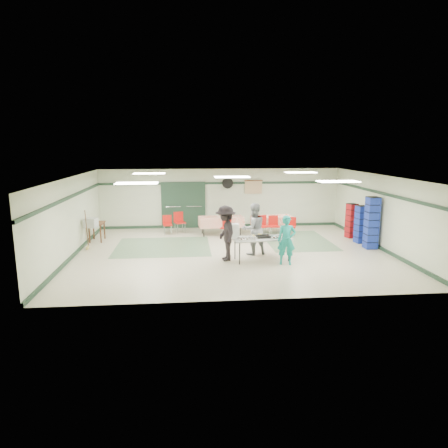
{
  "coord_description": "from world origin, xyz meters",
  "views": [
    {
      "loc": [
        -1.56,
        -13.71,
        3.77
      ],
      "look_at": [
        -0.31,
        -0.3,
        1.09
      ],
      "focal_mm": 32.0,
      "sensor_mm": 36.0,
      "label": 1
    }
  ],
  "objects": [
    {
      "name": "green_patch_b",
      "position": [
        2.8,
        1.5,
        0.0
      ],
      "size": [
        2.5,
        3.5,
        0.01
      ],
      "primitive_type": "cube",
      "color": "slate",
      "rests_on": "floor"
    },
    {
      "name": "door_frame",
      "position": [
        -1.73,
        4.42,
        1.05
      ],
      "size": [
        2.0,
        0.03,
        2.15
      ],
      "primitive_type": "cube",
      "color": "#1D3525",
      "rests_on": "floor"
    },
    {
      "name": "sheet_tray_left",
      "position": [
        0.33,
        -1.28,
        0.77
      ],
      "size": [
        0.58,
        0.46,
        0.02
      ],
      "primitive_type": "cube",
      "rotation": [
        0.0,
        0.0,
        0.12
      ],
      "color": "silver",
      "rests_on": "serving_table"
    },
    {
      "name": "chair_b",
      "position": [
        1.58,
        2.33,
        0.54
      ],
      "size": [
        0.53,
        0.53,
        0.88
      ],
      "rotation": [
        0.0,
        0.0,
        0.38
      ],
      "color": "red",
      "rests_on": "floor"
    },
    {
      "name": "wall_left",
      "position": [
        -5.5,
        0.0,
        1.35
      ],
      "size": [
        0.0,
        9.0,
        9.0
      ],
      "primitive_type": "plane",
      "rotation": [
        1.57,
        0.0,
        1.57
      ],
      "color": "#B8BFA3",
      "rests_on": "floor"
    },
    {
      "name": "dining_table_b",
      "position": [
        -0.13,
        2.9,
        0.57
      ],
      "size": [
        1.92,
        0.95,
        0.77
      ],
      "rotation": [
        0.0,
        0.0,
        0.07
      ],
      "color": "red",
      "rests_on": "floor"
    },
    {
      "name": "chair_d",
      "position": [
        0.03,
        2.32,
        0.5
      ],
      "size": [
        0.5,
        0.5,
        0.82
      ],
      "rotation": [
        0.0,
        0.0,
        -0.4
      ],
      "color": "red",
      "rests_on": "floor"
    },
    {
      "name": "crate_stack_blue_a",
      "position": [
        5.15,
        0.91,
        0.73
      ],
      "size": [
        0.43,
        0.43,
        1.47
      ],
      "primitive_type": "cube",
      "rotation": [
        0.0,
        0.0,
        0.14
      ],
      "color": "#1A319E",
      "rests_on": "floor"
    },
    {
      "name": "chair_loose_a",
      "position": [
        -1.92,
        3.38,
        0.56
      ],
      "size": [
        0.55,
        0.55,
        0.91
      ],
      "rotation": [
        0.0,
        0.0,
        0.35
      ],
      "color": "red",
      "rests_on": "floor"
    },
    {
      "name": "printer_table",
      "position": [
        -5.15,
        2.18,
        0.63
      ],
      "size": [
        0.55,
        0.84,
        0.74
      ],
      "rotation": [
        0.0,
        0.0,
        -0.02
      ],
      "color": "brown",
      "rests_on": "floor"
    },
    {
      "name": "double_door_right",
      "position": [
        -1.25,
        4.44,
        1.05
      ],
      "size": [
        0.9,
        0.06,
        2.1
      ],
      "primitive_type": "cube",
      "color": "gray",
      "rests_on": "floor"
    },
    {
      "name": "baking_pan",
      "position": [
        0.92,
        -1.07,
        0.8
      ],
      "size": [
        0.47,
        0.33,
        0.08
      ],
      "primitive_type": "cube",
      "rotation": [
        0.0,
        0.0,
        0.12
      ],
      "color": "black",
      "rests_on": "serving_table"
    },
    {
      "name": "trim_right",
      "position": [
        5.47,
        0.0,
        2.05
      ],
      "size": [
        0.06,
        9.0,
        0.1
      ],
      "primitive_type": "cube",
      "rotation": [
        0.0,
        0.0,
        1.57
      ],
      "color": "#1D3525",
      "rests_on": "wall_back"
    },
    {
      "name": "sheet_tray_right",
      "position": [
        1.39,
        -1.14,
        0.77
      ],
      "size": [
        0.61,
        0.49,
        0.02
      ],
      "primitive_type": "cube",
      "rotation": [
        0.0,
        0.0,
        0.12
      ],
      "color": "silver",
      "rests_on": "serving_table"
    },
    {
      "name": "double_door_left",
      "position": [
        -2.2,
        4.44,
        1.05
      ],
      "size": [
        0.9,
        0.06,
        2.1
      ],
      "primitive_type": "cube",
      "color": "gray",
      "rests_on": "floor"
    },
    {
      "name": "crate_stack_red",
      "position": [
        5.15,
        1.82,
        0.71
      ],
      "size": [
        0.44,
        0.44,
        1.42
      ],
      "primitive_type": "cube",
      "rotation": [
        0.0,
        0.0,
        0.24
      ],
      "color": "maroon",
      "rests_on": "floor"
    },
    {
      "name": "wall_back",
      "position": [
        0.0,
        4.5,
        1.35
      ],
      "size": [
        11.0,
        0.0,
        11.0
      ],
      "primitive_type": "plane",
      "rotation": [
        1.57,
        0.0,
        0.0
      ],
      "color": "#B8BFA3",
      "rests_on": "floor"
    },
    {
      "name": "wall_front",
      "position": [
        0.0,
        -4.5,
        1.35
      ],
      "size": [
        11.0,
        0.0,
        11.0
      ],
      "primitive_type": "plane",
      "rotation": [
        -1.57,
        0.0,
        0.0
      ],
      "color": "#B8BFA3",
      "rests_on": "floor"
    },
    {
      "name": "broom",
      "position": [
        -5.23,
        0.93,
        0.75
      ],
      "size": [
        0.05,
        0.23,
        1.43
      ],
      "primitive_type": "cylinder",
      "rotation": [
        0.14,
        0.0,
        0.1
      ],
      "color": "brown",
      "rests_on": "floor"
    },
    {
      "name": "floor",
      "position": [
        0.0,
        0.0,
        0.0
      ],
      "size": [
        11.0,
        11.0,
        0.0
      ],
      "primitive_type": "plane",
      "color": "beige",
      "rests_on": "ground"
    },
    {
      "name": "dining_table_a",
      "position": [
        2.07,
        2.9,
        0.57
      ],
      "size": [
        1.77,
        0.96,
        0.77
      ],
      "rotation": [
        0.0,
        0.0,
        0.13
      ],
      "color": "red",
      "rests_on": "floor"
    },
    {
      "name": "scroll_banner",
      "position": [
        1.5,
        4.44,
        1.85
      ],
      "size": [
        0.8,
        0.02,
        0.6
      ],
      "primitive_type": "cube",
      "color": "tan",
      "rests_on": "wall_back"
    },
    {
      "name": "chair_a",
      "position": [
        2.02,
        2.33,
        0.53
      ],
      "size": [
        0.42,
        0.42,
        0.87
      ],
      "rotation": [
        0.0,
        0.0,
        0.04
      ],
      "color": "red",
      "rests_on": "floor"
    },
    {
      "name": "green_patch_a",
      "position": [
        -2.5,
        1.0,
        0.0
      ],
      "size": [
        3.5,
        3.0,
        0.01
      ],
      "primitive_type": "cube",
      "color": "slate",
      "rests_on": "floor"
    },
    {
      "name": "trim_left",
      "position": [
        -5.47,
        0.0,
        2.05
      ],
      "size": [
        0.06,
        9.0,
        0.1
      ],
      "primitive_type": "cube",
      "rotation": [
        0.0,
        0.0,
        1.57
      ],
      "color": "#1D3525",
      "rests_on": "wall_back"
    },
    {
      "name": "baseboard_back",
      "position": [
        0.0,
        4.47,
        0.06
      ],
      "size": [
        11.0,
        0.06,
        0.12
      ],
      "primitive_type": "cube",
      "color": "#1D3525",
      "rests_on": "floor"
    },
    {
      "name": "volunteer_dark",
      "position": [
        -0.32,
        -0.98,
        0.91
      ],
      "size": [
        0.82,
        1.26,
        1.83
      ],
      "primitive_type": "imported",
      "rotation": [
        0.0,
        0.0,
        -1.45
      ],
      "color": "black",
      "rests_on": "floor"
    },
    {
      "name": "wall_right",
      "position": [
        5.5,
        0.0,
        1.35
      ],
      "size": [
        0.0,
        9.0,
        9.0
      ],
      "primitive_type": "plane",
      "rotation": [
        1.57,
        0.0,
        -1.57
      ],
      "color": "#B8BFA3",
      "rests_on": "floor"
    },
    {
      "name": "trim_back",
      "position": [
        0.0,
        4.47,
        2.05
      ],
      "size": [
        11.0,
        0.06,
        0.1
      ],
      "primitive_type": "cube",
      "color": "#1D3525",
      "rests_on": "wall_back"
    },
    {
      "name": "crate_stack_blue_b",
      "position": [
        5.15,
        0.03,
        0.96
      ],
      "size": [
        0.43,
        0.43,
        1.93
      ],
      "primitive_type": "cube",
      "rotation": [
        0.0,
        0.0,
        -0.01
      ],
      "color": "#1A319E",
      "rests_on": "floor"
    },
    {
      "name": "sheet_tray_mid",
      "position": [
        0.84,
        -0.94,
        0.77
      ],
      "size": [
        0.65,
        0.52,
        0.02
      ],
      "primitive_type": "cube",
      "rotation": [
        0.0,
        0.0,
        0.12
      ],
      "color": "silver",
      "rests_on": "serving_table"
    },
    {
      "name": "chair_c",
      "position": [
        2.77,
        2.32,
        0.49
      ],
      "size": [
        0.48,
        0.48,
        0.8
      ],
      "rotation": [
        0.0,
        0.0,
        -0.34
      ],
      "color": "red",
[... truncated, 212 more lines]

